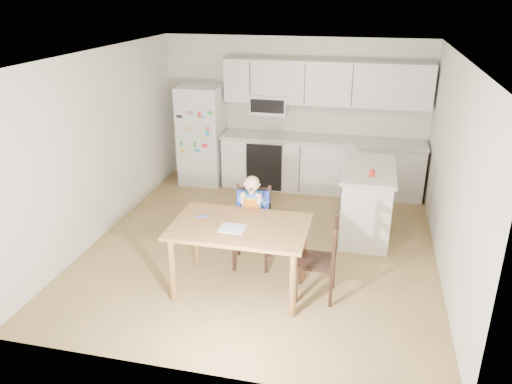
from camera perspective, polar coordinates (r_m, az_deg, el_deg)
The scene contains 10 objects.
room at distance 6.73m, azimuth 1.68°, elevation 5.26°, with size 4.52×5.01×2.51m.
refrigerator at distance 8.79m, azimuth -6.16°, elevation 6.50°, with size 0.72×0.70×1.70m, color silver.
kitchen_run at distance 8.44m, azimuth 7.40°, elevation 5.98°, with size 3.37×0.62×2.15m.
kitchen_island at distance 7.06m, azimuth 12.50°, elevation -0.98°, with size 0.70×1.33×0.98m.
red_cup at distance 6.55m, azimuth 13.11°, elevation 2.13°, with size 0.07×0.07×0.09m, color red.
dining_table at distance 5.54m, azimuth -1.85°, elevation -4.80°, with size 1.50×0.97×0.81m.
napkin at distance 5.41m, azimuth -2.71°, elevation -4.17°, with size 0.27×0.24×0.01m, color #AAAAAE.
toddler_spoon at distance 5.71m, azimuth -6.29°, elevation -2.76°, with size 0.02×0.02×0.12m, color blue.
chair_booster at distance 6.08m, azimuth -0.42°, elevation -2.19°, with size 0.48×0.48×1.16m.
chair_side at distance 5.52m, azimuth 7.91°, elevation -7.01°, with size 0.43×0.43×0.95m.
Camera 1 is at (1.26, -5.84, 3.21)m, focal length 35.00 mm.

